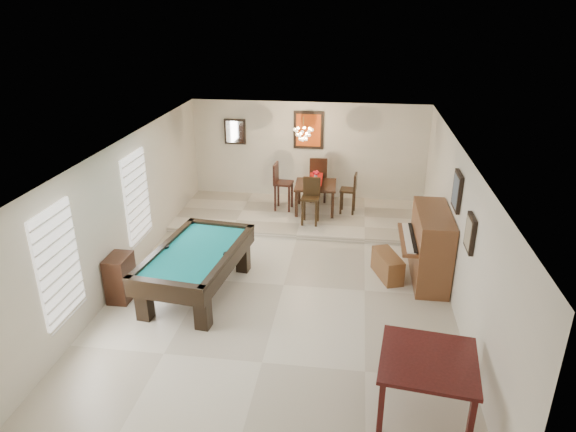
% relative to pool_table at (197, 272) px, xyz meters
% --- Properties ---
extents(ground_plane, '(6.00, 9.00, 0.02)m').
position_rel_pool_table_xyz_m(ground_plane, '(1.50, 0.46, -0.43)').
color(ground_plane, beige).
extents(wall_back, '(6.00, 0.04, 2.60)m').
position_rel_pool_table_xyz_m(wall_back, '(1.50, 4.96, 0.88)').
color(wall_back, silver).
rests_on(wall_back, ground_plane).
extents(wall_front, '(6.00, 0.04, 2.60)m').
position_rel_pool_table_xyz_m(wall_front, '(1.50, -4.04, 0.88)').
color(wall_front, silver).
rests_on(wall_front, ground_plane).
extents(wall_left, '(0.04, 9.00, 2.60)m').
position_rel_pool_table_xyz_m(wall_left, '(-1.50, 0.46, 0.88)').
color(wall_left, silver).
rests_on(wall_left, ground_plane).
extents(wall_right, '(0.04, 9.00, 2.60)m').
position_rel_pool_table_xyz_m(wall_right, '(4.50, 0.46, 0.88)').
color(wall_right, silver).
rests_on(wall_right, ground_plane).
extents(ceiling, '(6.00, 9.00, 0.04)m').
position_rel_pool_table_xyz_m(ceiling, '(1.50, 0.46, 2.18)').
color(ceiling, white).
rests_on(ceiling, wall_back).
extents(dining_step, '(6.00, 2.50, 0.12)m').
position_rel_pool_table_xyz_m(dining_step, '(1.50, 3.71, -0.36)').
color(dining_step, beige).
rests_on(dining_step, ground_plane).
extents(window_left_front, '(0.06, 1.00, 1.70)m').
position_rel_pool_table_xyz_m(window_left_front, '(-1.47, -1.74, 0.98)').
color(window_left_front, white).
rests_on(window_left_front, wall_left).
extents(window_left_rear, '(0.06, 1.00, 1.70)m').
position_rel_pool_table_xyz_m(window_left_rear, '(-1.47, 1.06, 0.98)').
color(window_left_rear, white).
rests_on(window_left_rear, wall_left).
extents(pool_table, '(1.63, 2.63, 0.83)m').
position_rel_pool_table_xyz_m(pool_table, '(0.00, 0.00, 0.00)').
color(pool_table, black).
rests_on(pool_table, ground_plane).
extents(square_table, '(1.32, 1.32, 0.82)m').
position_rel_pool_table_xyz_m(square_table, '(3.73, -2.44, -0.01)').
color(square_table, '#360E0D').
rests_on(square_table, ground_plane).
extents(upright_piano, '(0.92, 1.64, 1.36)m').
position_rel_pool_table_xyz_m(upright_piano, '(4.02, 1.08, 0.27)').
color(upright_piano, brown).
rests_on(upright_piano, ground_plane).
extents(piano_bench, '(0.61, 0.92, 0.48)m').
position_rel_pool_table_xyz_m(piano_bench, '(3.42, 1.04, -0.18)').
color(piano_bench, brown).
rests_on(piano_bench, ground_plane).
extents(apothecary_chest, '(0.37, 0.55, 0.83)m').
position_rel_pool_table_xyz_m(apothecary_chest, '(-1.28, -0.38, -0.00)').
color(apothecary_chest, black).
rests_on(apothecary_chest, ground_plane).
extents(dining_table, '(1.02, 1.02, 0.81)m').
position_rel_pool_table_xyz_m(dining_table, '(1.78, 3.94, 0.11)').
color(dining_table, black).
rests_on(dining_table, dining_step).
extents(flower_vase, '(0.14, 0.14, 0.22)m').
position_rel_pool_table_xyz_m(flower_vase, '(1.78, 3.94, 0.63)').
color(flower_vase, '#B60F1F').
rests_on(flower_vase, dining_table).
extents(dining_chair_south, '(0.42, 0.42, 1.07)m').
position_rel_pool_table_xyz_m(dining_chair_south, '(1.73, 3.14, 0.24)').
color(dining_chair_south, black).
rests_on(dining_chair_south, dining_step).
extents(dining_chair_north, '(0.46, 0.46, 1.19)m').
position_rel_pool_table_xyz_m(dining_chair_north, '(1.79, 4.66, 0.30)').
color(dining_chair_north, black).
rests_on(dining_chair_north, dining_step).
extents(dining_chair_west, '(0.46, 0.46, 1.17)m').
position_rel_pool_table_xyz_m(dining_chair_west, '(1.00, 3.94, 0.29)').
color(dining_chair_west, black).
rests_on(dining_chair_west, dining_step).
extents(dining_chair_east, '(0.40, 0.40, 0.99)m').
position_rel_pool_table_xyz_m(dining_chair_east, '(2.57, 3.93, 0.20)').
color(dining_chair_east, black).
rests_on(dining_chair_east, dining_step).
extents(chandelier, '(0.44, 0.44, 0.60)m').
position_rel_pool_table_xyz_m(chandelier, '(1.50, 3.66, 1.78)').
color(chandelier, '#FFE5B2').
rests_on(chandelier, ceiling).
extents(back_painting, '(0.75, 0.06, 0.95)m').
position_rel_pool_table_xyz_m(back_painting, '(1.50, 4.92, 1.48)').
color(back_painting, '#D84C14').
rests_on(back_painting, wall_back).
extents(back_mirror, '(0.55, 0.06, 0.65)m').
position_rel_pool_table_xyz_m(back_mirror, '(-0.40, 4.92, 1.38)').
color(back_mirror, white).
rests_on(back_mirror, wall_back).
extents(right_picture_upper, '(0.06, 0.55, 0.65)m').
position_rel_pool_table_xyz_m(right_picture_upper, '(4.46, 0.76, 1.48)').
color(right_picture_upper, slate).
rests_on(right_picture_upper, wall_right).
extents(right_picture_lower, '(0.06, 0.45, 0.55)m').
position_rel_pool_table_xyz_m(right_picture_lower, '(4.46, -0.54, 1.28)').
color(right_picture_lower, gray).
rests_on(right_picture_lower, wall_right).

